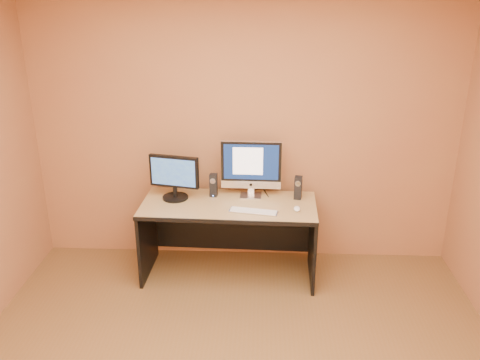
# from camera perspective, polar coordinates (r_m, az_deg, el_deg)

# --- Properties ---
(walls) EXTENTS (4.00, 4.00, 2.60)m
(walls) POSITION_cam_1_polar(r_m,az_deg,el_deg) (2.90, -0.93, -5.11)
(walls) COLOR #96643C
(walls) RESTS_ON ground
(desk) EXTENTS (1.59, 0.74, 0.73)m
(desk) POSITION_cam_1_polar(r_m,az_deg,el_deg) (4.73, -1.25, -6.72)
(desk) COLOR #A78253
(desk) RESTS_ON ground
(imac) EXTENTS (0.56, 0.22, 0.54)m
(imac) POSITION_cam_1_polar(r_m,az_deg,el_deg) (4.64, 1.24, 1.25)
(imac) COLOR silver
(imac) RESTS_ON desk
(second_monitor) EXTENTS (0.51, 0.33, 0.41)m
(second_monitor) POSITION_cam_1_polar(r_m,az_deg,el_deg) (4.65, -7.38, 0.28)
(second_monitor) COLOR black
(second_monitor) RESTS_ON desk
(speaker_left) EXTENTS (0.07, 0.08, 0.22)m
(speaker_left) POSITION_cam_1_polar(r_m,az_deg,el_deg) (4.71, -3.00, -0.57)
(speaker_left) COLOR black
(speaker_left) RESTS_ON desk
(speaker_right) EXTENTS (0.08, 0.08, 0.22)m
(speaker_right) POSITION_cam_1_polar(r_m,az_deg,el_deg) (4.67, 6.54, -0.86)
(speaker_right) COLOR black
(speaker_right) RESTS_ON desk
(keyboard) EXTENTS (0.44, 0.19, 0.02)m
(keyboard) POSITION_cam_1_polar(r_m,az_deg,el_deg) (4.41, 1.52, -3.54)
(keyboard) COLOR silver
(keyboard) RESTS_ON desk
(mouse) EXTENTS (0.06, 0.10, 0.04)m
(mouse) POSITION_cam_1_polar(r_m,az_deg,el_deg) (4.46, 6.42, -3.22)
(mouse) COLOR white
(mouse) RESTS_ON desk
(cable_a) EXTENTS (0.06, 0.21, 0.01)m
(cable_a) POSITION_cam_1_polar(r_m,az_deg,el_deg) (4.81, 2.90, -1.40)
(cable_a) COLOR black
(cable_a) RESTS_ON desk
(cable_b) EXTENTS (0.11, 0.15, 0.01)m
(cable_b) POSITION_cam_1_polar(r_m,az_deg,el_deg) (4.83, 1.38, -1.30)
(cable_b) COLOR black
(cable_b) RESTS_ON desk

